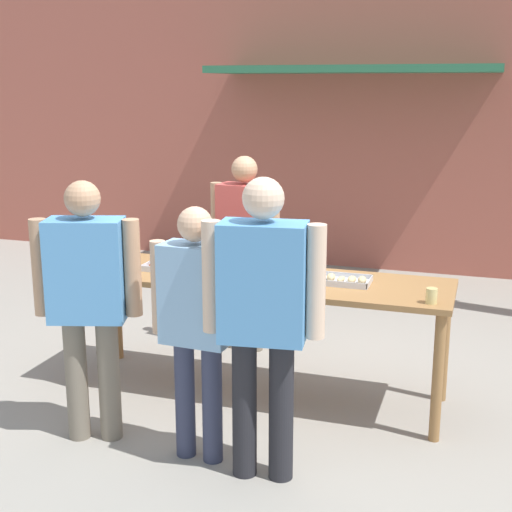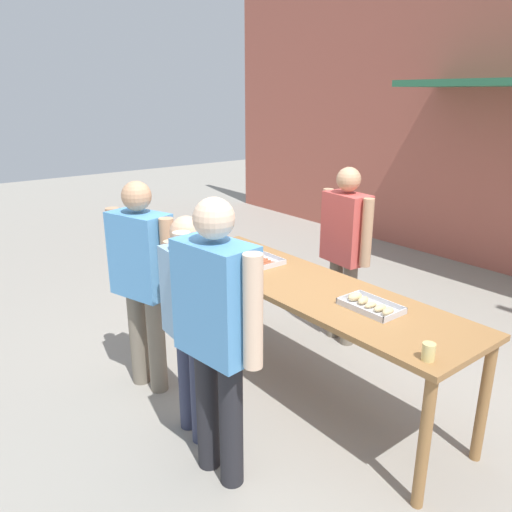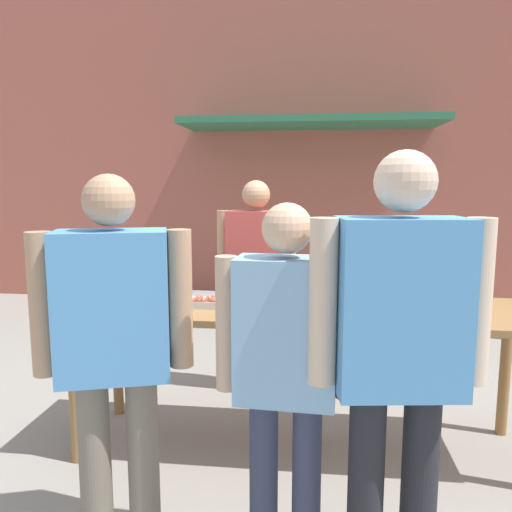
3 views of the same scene
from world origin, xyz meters
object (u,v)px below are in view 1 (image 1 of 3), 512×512
food_tray_buns (340,279)px  person_customer_holding_hotdog (88,291)px  food_tray_sausages (176,267)px  beer_cup (432,296)px  person_server_behind_table (245,237)px  condiment_jar_ketchup (95,267)px  person_customer_waiting_in_line (197,314)px  condiment_jar_mustard (83,266)px  person_customer_with_cup (263,307)px

food_tray_buns → person_customer_holding_hotdog: bearing=-144.6°
food_tray_sausages → beer_cup: (1.89, -0.29, 0.04)m
food_tray_sausages → person_server_behind_table: 0.88m
condiment_jar_ketchup → beer_cup: bearing=-0.2°
beer_cup → food_tray_buns: bearing=155.3°
person_server_behind_table → person_customer_waiting_in_line: person_server_behind_table is taller
condiment_jar_mustard → person_customer_with_cup: (1.64, -0.80, 0.10)m
person_customer_waiting_in_line → condiment_jar_ketchup: bearing=-29.7°
food_tray_buns → condiment_jar_mustard: bearing=-171.0°
condiment_jar_ketchup → food_tray_buns: bearing=9.2°
person_customer_holding_hotdog → beer_cup: bearing=-178.1°
food_tray_sausages → condiment_jar_mustard: size_ratio=5.09×
condiment_jar_mustard → person_customer_with_cup: person_customer_with_cup is taller
beer_cup → person_customer_waiting_in_line: 1.48m
condiment_jar_mustard → condiment_jar_ketchup: size_ratio=1.00×
food_tray_buns → beer_cup: beer_cup is taller
food_tray_buns → condiment_jar_mustard: size_ratio=4.76×
person_customer_waiting_in_line → beer_cup: bearing=-147.0°
condiment_jar_ketchup → condiment_jar_mustard: bearing=-173.7°
person_server_behind_table → person_customer_with_cup: bearing=-62.2°
beer_cup → person_customer_with_cup: person_customer_with_cup is taller
person_server_behind_table → person_customer_with_cup: (0.77, -1.93, 0.05)m
food_tray_buns → person_customer_holding_hotdog: 1.71m
food_tray_buns → person_customer_with_cup: (-0.22, -1.09, 0.11)m
condiment_jar_ketchup → person_customer_with_cup: 1.74m
person_server_behind_table → person_customer_holding_hotdog: person_customer_holding_hotdog is taller
food_tray_buns → beer_cup: 0.70m
food_tray_buns → person_customer_waiting_in_line: bearing=-122.6°
condiment_jar_ketchup → beer_cup: 2.40m
food_tray_sausages → condiment_jar_ketchup: condiment_jar_ketchup is taller
food_tray_sausages → condiment_jar_mustard: (-0.61, -0.29, 0.03)m
food_tray_buns → person_customer_with_cup: bearing=-101.2°
food_tray_buns → person_customer_waiting_in_line: 1.21m
person_server_behind_table → person_customer_waiting_in_line: size_ratio=1.06×
condiment_jar_ketchup → person_server_behind_table: (0.77, 1.12, 0.04)m
condiment_jar_ketchup → person_customer_with_cup: size_ratio=0.05×
condiment_jar_ketchup → person_customer_waiting_in_line: (1.11, -0.73, -0.02)m
person_customer_waiting_in_line → person_customer_holding_hotdog: bearing=1.6°
food_tray_sausages → beer_cup: bearing=-8.8°
condiment_jar_mustard → condiment_jar_ketchup: bearing=6.3°
food_tray_sausages → beer_cup: 1.91m
beer_cup → person_server_behind_table: size_ratio=0.06×
beer_cup → person_server_behind_table: person_server_behind_table is taller
condiment_jar_ketchup → beer_cup: size_ratio=0.86×
food_tray_sausages → person_customer_waiting_in_line: (0.60, -1.01, 0.01)m
condiment_jar_ketchup → person_customer_waiting_in_line: person_customer_waiting_in_line is taller
food_tray_buns → person_customer_waiting_in_line: person_customer_waiting_in_line is taller
person_customer_with_cup → food_tray_buns: bearing=-108.6°
food_tray_sausages → food_tray_buns: size_ratio=1.07×
food_tray_buns → person_server_behind_table: bearing=139.9°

